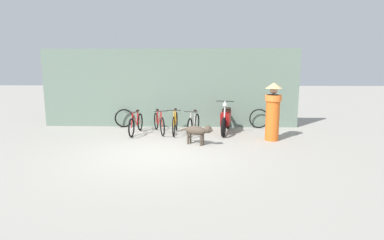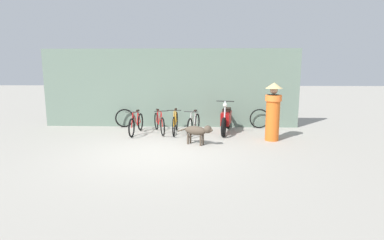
{
  "view_description": "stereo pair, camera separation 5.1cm",
  "coord_description": "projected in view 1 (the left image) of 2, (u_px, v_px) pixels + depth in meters",
  "views": [
    {
      "loc": [
        1.17,
        -7.46,
        2.19
      ],
      "look_at": [
        0.9,
        1.34,
        0.65
      ],
      "focal_mm": 28.0,
      "sensor_mm": 36.0,
      "label": 1
    },
    {
      "loc": [
        1.22,
        -7.46,
        2.19
      ],
      "look_at": [
        0.9,
        1.34,
        0.65
      ],
      "focal_mm": 28.0,
      "sensor_mm": 36.0,
      "label": 2
    }
  ],
  "objects": [
    {
      "name": "motorcycle",
      "position": [
        226.0,
        119.0,
        10.2
      ],
      "size": [
        0.6,
        2.0,
        1.14
      ],
      "rotation": [
        0.0,
        0.0,
        -1.76
      ],
      "color": "black",
      "rests_on": "ground"
    },
    {
      "name": "ground_plane",
      "position": [
        156.0,
        153.0,
        7.76
      ],
      "size": [
        60.0,
        60.0,
        0.0
      ],
      "primitive_type": "plane",
      "color": "#9E998E"
    },
    {
      "name": "bicycle_2",
      "position": [
        175.0,
        123.0,
        10.12
      ],
      "size": [
        0.46,
        1.71,
        0.85
      ],
      "rotation": [
        0.0,
        0.0,
        -1.57
      ],
      "color": "black",
      "rests_on": "ground"
    },
    {
      "name": "bicycle_1",
      "position": [
        159.0,
        123.0,
        10.2
      ],
      "size": [
        0.65,
        1.62,
        0.81
      ],
      "rotation": [
        0.0,
        0.0,
        -1.23
      ],
      "color": "black",
      "rests_on": "ground"
    },
    {
      "name": "bicycle_3",
      "position": [
        194.0,
        124.0,
        9.94
      ],
      "size": [
        0.5,
        1.57,
        0.82
      ],
      "rotation": [
        0.0,
        0.0,
        -1.79
      ],
      "color": "black",
      "rests_on": "ground"
    },
    {
      "name": "spare_tire_left",
      "position": [
        124.0,
        118.0,
        11.11
      ],
      "size": [
        0.67,
        0.25,
        0.69
      ],
      "rotation": [
        0.0,
        0.0,
        0.3
      ],
      "color": "black",
      "rests_on": "ground"
    },
    {
      "name": "spare_tire_right",
      "position": [
        259.0,
        119.0,
        10.96
      ],
      "size": [
        0.71,
        0.06,
        0.71
      ],
      "rotation": [
        0.0,
        0.0,
        -0.02
      ],
      "color": "black",
      "rests_on": "ground"
    },
    {
      "name": "bicycle_0",
      "position": [
        136.0,
        124.0,
        10.04
      ],
      "size": [
        0.46,
        1.69,
        0.8
      ],
      "rotation": [
        0.0,
        0.0,
        -1.63
      ],
      "color": "black",
      "rests_on": "ground"
    },
    {
      "name": "person_in_robes",
      "position": [
        273.0,
        110.0,
        9.02
      ],
      "size": [
        0.68,
        0.68,
        1.76
      ],
      "rotation": [
        0.0,
        0.0,
        3.62
      ],
      "color": "orange",
      "rests_on": "ground"
    },
    {
      "name": "stray_dog",
      "position": [
        198.0,
        131.0,
        8.57
      ],
      "size": [
        1.05,
        0.63,
        0.6
      ],
      "rotation": [
        0.0,
        0.0,
        5.81
      ],
      "color": "#4C3F33",
      "rests_on": "ground"
    },
    {
      "name": "shop_wall_back",
      "position": [
        170.0,
        88.0,
        11.12
      ],
      "size": [
        9.48,
        0.2,
        2.88
      ],
      "color": "slate",
      "rests_on": "ground"
    }
  ]
}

